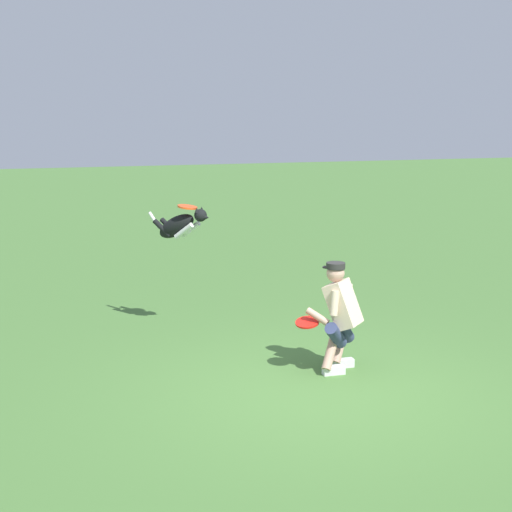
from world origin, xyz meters
TOP-DOWN VIEW (x-y plane):
  - ground_plane at (0.00, 0.00)m, footprint 60.00×60.00m
  - person at (-0.46, -0.66)m, footprint 0.71×0.58m
  - dog at (1.02, -2.80)m, footprint 0.73×0.81m
  - frisbee_flying at (0.93, -2.66)m, footprint 0.37×0.37m
  - frisbee_held at (-0.08, -0.70)m, footprint 0.30×0.29m

SIDE VIEW (x-z plane):
  - ground_plane at x=0.00m, z-range 0.00..0.00m
  - frisbee_held at x=-0.08m, z-range 0.55..0.67m
  - person at x=-0.46m, z-range 0.05..1.34m
  - dog at x=1.02m, z-range 1.20..1.74m
  - frisbee_flying at x=0.93m, z-range 1.70..1.77m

